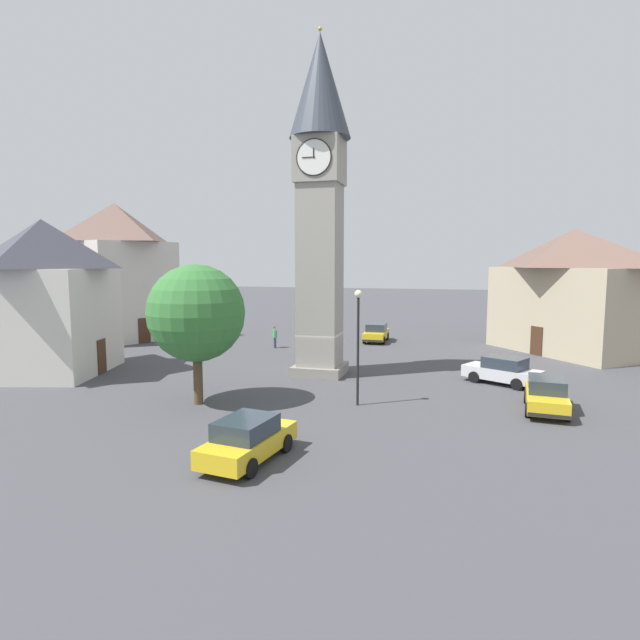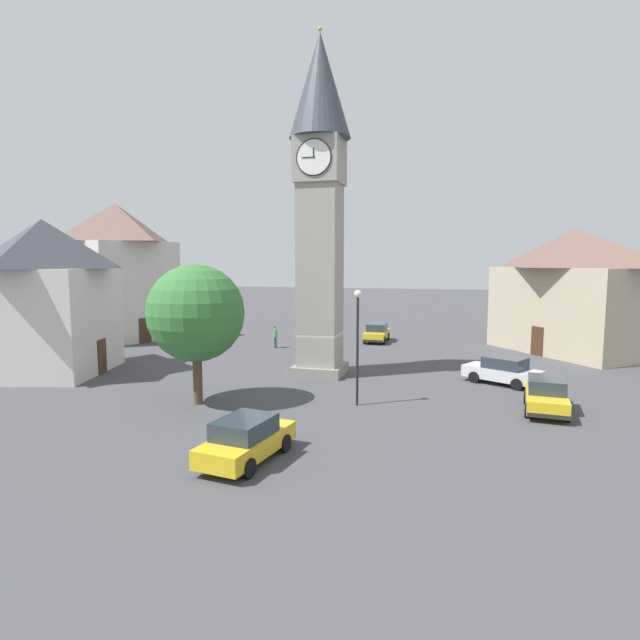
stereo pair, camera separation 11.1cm
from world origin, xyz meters
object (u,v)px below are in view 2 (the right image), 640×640
Objects in this scene: clock_tower at (320,177)px; lamp_post at (358,330)px; car_silver_kerb at (503,371)px; pedestrian at (275,335)px; building_terrace_right at (572,290)px; car_blue_kerb at (377,333)px; car_white_side at (546,395)px; building_shop_left at (118,270)px; car_red_corner at (247,439)px; building_corner_back at (46,296)px; tree at (196,313)px.

clock_tower is 3.64× the size of lamp_post.
car_silver_kerb is 18.27m from pedestrian.
car_blue_kerb is at bearing -5.74° from building_terrace_right.
car_white_side is 0.36× the size of building_shop_left.
car_red_corner is at bearing 56.62° from car_silver_kerb.
car_red_corner is 30.17m from building_terrace_right.
car_white_side is (-1.51, 5.07, 0.00)m from car_silver_kerb.
building_corner_back reaches higher than car_silver_kerb.
clock_tower reaches higher than lamp_post.
building_corner_back is (32.00, 16.19, 0.07)m from building_terrace_right.
building_terrace_right is at bearing -119.74° from car_red_corner.
car_silver_kerb is 1.02× the size of car_red_corner.
pedestrian is at bearing -54.62° from clock_tower.
clock_tower is 23.59m from building_shop_left.
car_red_corner is 8.67m from tree.
building_terrace_right is at bearing -103.44° from car_white_side.
building_shop_left is 37.01m from building_terrace_right.
car_silver_kerb is at bearing -150.70° from tree.
car_silver_kerb is at bearing 153.68° from pedestrian.
car_red_corner is 0.33× the size of building_terrace_right.
building_shop_left is at bearing -46.54° from car_red_corner.
pedestrian reaches higher than car_silver_kerb.
car_silver_kerb is 9.84m from lamp_post.
car_silver_kerb is 1.04× the size of car_white_side.
building_corner_back is at bearing -1.60° from car_white_side.
tree is at bearing 45.03° from building_terrace_right.
car_blue_kerb is 8.93m from pedestrian.
car_red_corner is at bearing 133.46° from building_shop_left.
car_blue_kerb is 15.31m from building_terrace_right.
car_blue_kerb is 0.96× the size of car_red_corner.
building_corner_back is (17.16, -9.79, 3.97)m from car_red_corner.
tree is (5.10, -6.01, 3.60)m from car_red_corner.
pedestrian is (5.92, -8.33, -10.62)m from clock_tower.
clock_tower reaches higher than car_blue_kerb.
clock_tower reaches higher than building_shop_left.
car_silver_kerb is 13.70m from building_terrace_right.
tree is (15.89, 2.99, 3.60)m from car_white_side.
car_white_side is at bearing 178.40° from building_corner_back.
clock_tower is at bearing 1.29° from car_silver_kerb.
car_silver_kerb is 0.81× the size of lamp_post.
pedestrian is (16.37, -8.10, 0.25)m from car_silver_kerb.
building_corner_back reaches higher than pedestrian.
car_white_side is at bearing -169.33° from tree.
car_silver_kerb and car_white_side have the same top height.
tree reaches higher than pedestrian.
car_red_corner is (9.28, 14.08, 0.00)m from car_silver_kerb.
building_shop_left is 0.90× the size of building_terrace_right.
lamp_post is (-19.47, 2.03, -1.12)m from building_corner_back.
tree is 0.72× the size of building_corner_back.
car_white_side is 28.24m from building_corner_back.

